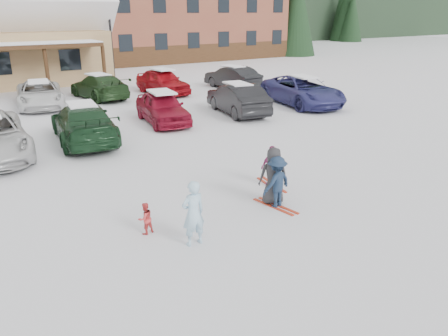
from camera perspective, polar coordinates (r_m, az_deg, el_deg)
ground at (r=11.04m, az=1.50°, el=-6.67°), size 160.00×160.00×0.00m
lamp_post at (r=34.41m, az=-14.57°, el=16.51°), size 0.50×0.25×5.79m
conifer_3 at (r=53.42m, az=-21.36°, el=18.77°), size 3.96×3.96×9.18m
adult_skier at (r=9.60m, az=-4.04°, el=-5.93°), size 0.56×0.38×1.52m
toddler_red at (r=10.35m, az=-10.25°, el=-6.49°), size 0.43×0.36×0.77m
child_navy at (r=11.50m, az=6.89°, el=-1.85°), size 0.98×0.66×1.41m
skis_child_navy at (r=11.77m, az=6.76°, el=-4.96°), size 0.42×1.41×0.03m
child_magenta at (r=12.94m, az=6.31°, el=0.27°), size 0.76×0.40×1.23m
skis_child_magenta at (r=13.15m, az=6.21°, el=-2.21°), size 0.40×1.41×0.03m
bystander_dark at (r=11.69m, az=6.45°, el=-1.04°), size 0.90×0.78×1.56m
parked_car_3 at (r=18.17m, az=-17.88°, el=5.61°), size 2.73×5.42×1.51m
parked_car_4 at (r=20.55m, az=-8.07°, el=7.85°), size 2.26×4.45×1.45m
parked_car_5 at (r=22.23m, az=1.77°, el=9.03°), size 2.37×4.83×1.52m
parked_car_6 at (r=24.78m, az=10.21°, el=9.90°), size 3.46×5.96×1.56m
parked_car_10 at (r=25.87m, az=-22.92°, el=8.88°), size 3.04×5.29×1.39m
parked_car_11 at (r=27.27m, az=-16.00°, el=10.20°), size 2.62×5.13×1.43m
parked_car_12 at (r=28.05m, az=-8.03°, el=11.12°), size 2.17×4.63×1.53m
parked_car_13 at (r=29.77m, az=1.12°, el=11.75°), size 1.97×4.61×1.48m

